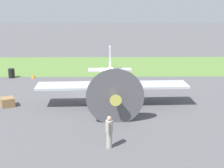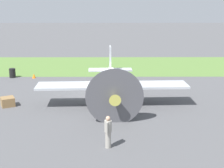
{
  "view_description": "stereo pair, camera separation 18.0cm",
  "coord_description": "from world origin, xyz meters",
  "px_view_note": "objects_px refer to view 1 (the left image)",
  "views": [
    {
      "loc": [
        -0.6,
        25.09,
        7.43
      ],
      "look_at": [
        -0.9,
        2.66,
        1.44
      ],
      "focal_mm": 50.97,
      "sensor_mm": 36.0,
      "label": 1
    },
    {
      "loc": [
        -0.78,
        25.09,
        7.43
      ],
      "look_at": [
        -0.9,
        2.66,
        1.44
      ],
      "focal_mm": 50.97,
      "sensor_mm": 36.0,
      "label": 2
    }
  ],
  "objects_px": {
    "airplane_lead": "(112,82)",
    "fuel_drum": "(12,73)",
    "supply_crate": "(8,102)",
    "runway_marker_cone": "(33,76)",
    "ground_crew_mechanic": "(109,131)"
  },
  "relations": [
    {
      "from": "fuel_drum",
      "to": "runway_marker_cone",
      "type": "xyz_separation_m",
      "value": [
        -2.15,
        0.24,
        -0.23
      ]
    },
    {
      "from": "fuel_drum",
      "to": "supply_crate",
      "type": "height_order",
      "value": "fuel_drum"
    },
    {
      "from": "fuel_drum",
      "to": "ground_crew_mechanic",
      "type": "bearing_deg",
      "value": 121.8
    },
    {
      "from": "ground_crew_mechanic",
      "to": "supply_crate",
      "type": "relative_size",
      "value": 1.92
    },
    {
      "from": "airplane_lead",
      "to": "runway_marker_cone",
      "type": "distance_m",
      "value": 10.99
    },
    {
      "from": "fuel_drum",
      "to": "airplane_lead",
      "type": "bearing_deg",
      "value": 140.24
    },
    {
      "from": "airplane_lead",
      "to": "supply_crate",
      "type": "xyz_separation_m",
      "value": [
        7.5,
        0.52,
        -1.31
      ]
    },
    {
      "from": "ground_crew_mechanic",
      "to": "supply_crate",
      "type": "bearing_deg",
      "value": 58.6
    },
    {
      "from": "fuel_drum",
      "to": "supply_crate",
      "type": "relative_size",
      "value": 1.0
    },
    {
      "from": "fuel_drum",
      "to": "runway_marker_cone",
      "type": "height_order",
      "value": "fuel_drum"
    },
    {
      "from": "ground_crew_mechanic",
      "to": "runway_marker_cone",
      "type": "relative_size",
      "value": 3.93
    },
    {
      "from": "airplane_lead",
      "to": "fuel_drum",
      "type": "distance_m",
      "value": 12.7
    },
    {
      "from": "supply_crate",
      "to": "runway_marker_cone",
      "type": "xyz_separation_m",
      "value": [
        0.07,
        -8.37,
        -0.1
      ]
    },
    {
      "from": "runway_marker_cone",
      "to": "fuel_drum",
      "type": "bearing_deg",
      "value": -6.46
    },
    {
      "from": "airplane_lead",
      "to": "fuel_drum",
      "type": "relative_size",
      "value": 12.07
    }
  ]
}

